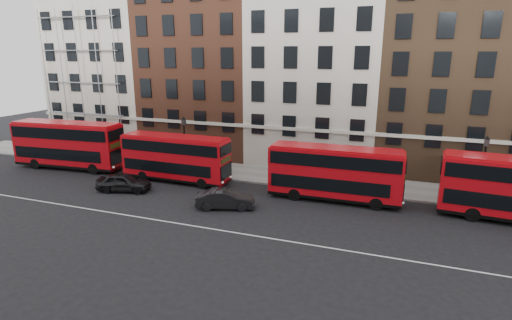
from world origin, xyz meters
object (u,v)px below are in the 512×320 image
(bus_c, at_px, (334,172))
(car_front, at_px, (225,199))
(car_rear, at_px, (124,182))
(bus_b, at_px, (175,157))
(bus_a, at_px, (68,144))

(bus_c, xyz_separation_m, car_front, (-7.27, -4.47, -1.58))
(car_rear, bearing_deg, bus_b, -49.73)
(bus_c, bearing_deg, car_front, -149.09)
(bus_b, relative_size, car_rear, 2.24)
(bus_b, relative_size, bus_c, 0.98)
(bus_a, distance_m, bus_c, 26.35)
(car_front, bearing_deg, bus_c, -77.31)
(car_rear, distance_m, car_front, 9.61)
(car_front, bearing_deg, bus_a, 57.91)
(car_rear, bearing_deg, bus_a, 53.03)
(bus_b, height_order, bus_c, bus_c)
(bus_b, bearing_deg, bus_a, -179.01)
(bus_b, height_order, car_rear, bus_b)
(bus_b, bearing_deg, car_front, -31.99)
(bus_c, bearing_deg, car_rear, -167.79)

